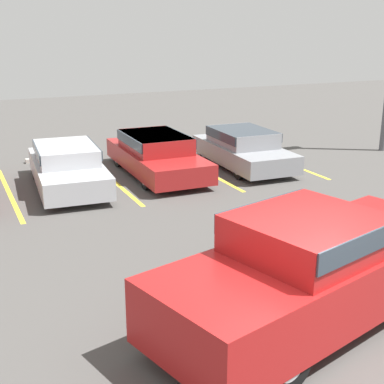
{
  "coord_description": "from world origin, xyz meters",
  "views": [
    {
      "loc": [
        -4.13,
        -4.94,
        4.32
      ],
      "look_at": [
        0.39,
        4.78,
        1.0
      ],
      "focal_mm": 50.0,
      "sensor_mm": 36.0,
      "label": 1
    }
  ],
  "objects_px": {
    "parked_sedan_d": "(243,147)",
    "wheel_stop_curb": "(54,158)",
    "parked_sedan_c": "(156,153)",
    "parked_sedan_b": "(67,165)",
    "pickup_truck": "(318,266)"
  },
  "relations": [
    {
      "from": "parked_sedan_d",
      "to": "wheel_stop_curb",
      "type": "height_order",
      "value": "parked_sedan_d"
    },
    {
      "from": "parked_sedan_d",
      "to": "wheel_stop_curb",
      "type": "distance_m",
      "value": 6.37
    },
    {
      "from": "parked_sedan_b",
      "to": "parked_sedan_c",
      "type": "xyz_separation_m",
      "value": [
        2.77,
        0.3,
        0.01
      ]
    },
    {
      "from": "parked_sedan_c",
      "to": "parked_sedan_b",
      "type": "bearing_deg",
      "value": -82.57
    },
    {
      "from": "parked_sedan_d",
      "to": "pickup_truck",
      "type": "bearing_deg",
      "value": -20.73
    },
    {
      "from": "parked_sedan_b",
      "to": "wheel_stop_curb",
      "type": "height_order",
      "value": "parked_sedan_b"
    },
    {
      "from": "parked_sedan_b",
      "to": "parked_sedan_c",
      "type": "height_order",
      "value": "parked_sedan_c"
    },
    {
      "from": "pickup_truck",
      "to": "parked_sedan_b",
      "type": "bearing_deg",
      "value": 87.47
    },
    {
      "from": "parked_sedan_c",
      "to": "wheel_stop_curb",
      "type": "bearing_deg",
      "value": -139.62
    },
    {
      "from": "pickup_truck",
      "to": "wheel_stop_curb",
      "type": "xyz_separation_m",
      "value": [
        -1.63,
        12.03,
        -0.81
      ]
    },
    {
      "from": "pickup_truck",
      "to": "parked_sedan_d",
      "type": "xyz_separation_m",
      "value": [
        3.72,
        8.63,
        -0.24
      ]
    },
    {
      "from": "parked_sedan_b",
      "to": "parked_sedan_c",
      "type": "bearing_deg",
      "value": 100.61
    },
    {
      "from": "pickup_truck",
      "to": "parked_sedan_b",
      "type": "height_order",
      "value": "pickup_truck"
    },
    {
      "from": "parked_sedan_b",
      "to": "parked_sedan_d",
      "type": "distance_m",
      "value": 5.62
    },
    {
      "from": "pickup_truck",
      "to": "parked_sedan_c",
      "type": "relative_size",
      "value": 1.23
    }
  ]
}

